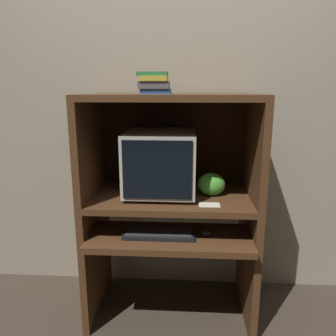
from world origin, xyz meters
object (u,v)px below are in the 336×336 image
at_px(crt_monitor, 161,162).
at_px(keyboard, 159,233).
at_px(snack_bag, 211,184).
at_px(book_stack, 154,83).
at_px(mouse, 206,233).

distance_m(crt_monitor, keyboard, 0.43).
height_order(crt_monitor, snack_bag, crt_monitor).
bearing_deg(book_stack, keyboard, -78.29).
distance_m(keyboard, book_stack, 0.85).
bearing_deg(mouse, crt_monitor, 146.08).
height_order(snack_bag, book_stack, book_stack).
bearing_deg(crt_monitor, snack_bag, -5.06).
xyz_separation_m(crt_monitor, keyboard, (0.01, -0.20, -0.37)).
xyz_separation_m(keyboard, snack_bag, (0.30, 0.17, 0.25)).
bearing_deg(crt_monitor, book_stack, -147.91).
relative_size(crt_monitor, snack_bag, 2.78).
relative_size(snack_bag, book_stack, 0.87).
xyz_separation_m(mouse, snack_bag, (0.03, 0.16, 0.24)).
bearing_deg(crt_monitor, keyboard, -88.45).
relative_size(crt_monitor, book_stack, 2.43).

